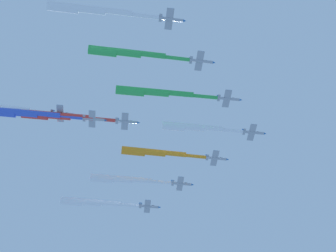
# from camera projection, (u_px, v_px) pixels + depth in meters

# --- Properties ---
(jet_lead) EXTENTS (22.43, 40.24, 3.81)m
(jet_lead) POSITION_uv_depth(u_px,v_px,m) (194.00, 127.00, 192.89)
(jet_lead) COLOR #9EA3AD
(jet_port_inner) EXTENTS (24.03, 42.49, 3.82)m
(jet_port_inner) POSITION_uv_depth(u_px,v_px,m) (155.00, 153.00, 199.42)
(jet_port_inner) COLOR #9EA3AD
(jet_starboard_inner) EXTENTS (25.32, 46.38, 3.98)m
(jet_starboard_inner) POSITION_uv_depth(u_px,v_px,m) (156.00, 93.00, 184.06)
(jet_starboard_inner) COLOR #9EA3AD
(jet_port_mid) EXTENTS (23.24, 42.33, 3.89)m
(jet_port_mid) POSITION_uv_depth(u_px,v_px,m) (123.00, 179.00, 205.58)
(jet_port_mid) COLOR #9EA3AD
(jet_starboard_mid) EXTENTS (25.11, 44.14, 3.86)m
(jet_starboard_mid) POSITION_uv_depth(u_px,v_px,m) (128.00, 53.00, 175.69)
(jet_starboard_mid) COLOR #9EA3AD
(jet_port_outer) EXTENTS (23.19, 42.13, 3.93)m
(jet_port_outer) POSITION_uv_depth(u_px,v_px,m) (92.00, 202.00, 212.30)
(jet_port_outer) COLOR #9EA3AD
(jet_starboard_outer) EXTENTS (26.14, 45.78, 3.90)m
(jet_starboard_outer) POSITION_uv_depth(u_px,v_px,m) (91.00, 10.00, 168.05)
(jet_starboard_outer) COLOR #9EA3AD
(jet_trail_port) EXTENTS (24.12, 44.12, 3.85)m
(jet_trail_port) POSITION_uv_depth(u_px,v_px,m) (59.00, 116.00, 188.76)
(jet_trail_port) COLOR #9EA3AD
(jet_trail_starboard) EXTENTS (23.94, 43.58, 3.90)m
(jet_trail_starboard) POSITION_uv_depth(u_px,v_px,m) (26.00, 114.00, 187.43)
(jet_trail_starboard) COLOR #9EA3AD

